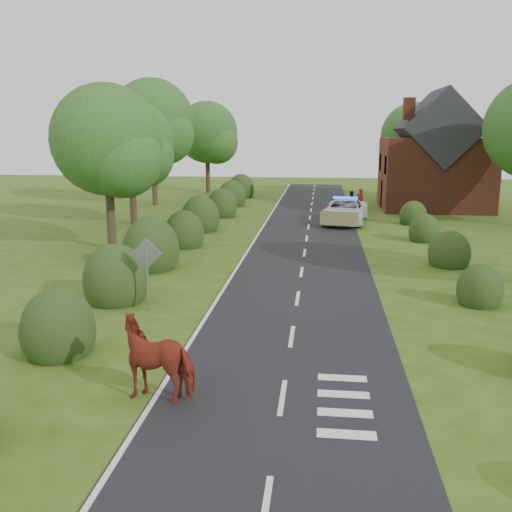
# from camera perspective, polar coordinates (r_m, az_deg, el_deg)

# --- Properties ---
(ground) EXTENTS (120.00, 120.00, 0.00)m
(ground) POSITION_cam_1_polar(r_m,az_deg,el_deg) (17.19, 3.59, -8.09)
(ground) COLOR #324F11
(road) EXTENTS (6.00, 70.00, 0.02)m
(road) POSITION_cam_1_polar(r_m,az_deg,el_deg) (31.67, 5.04, 1.43)
(road) COLOR black
(road) RESTS_ON ground
(road_markings) EXTENTS (4.96, 70.00, 0.01)m
(road_markings) POSITION_cam_1_polar(r_m,az_deg,el_deg) (29.72, 1.84, 0.77)
(road_markings) COLOR white
(road_markings) RESTS_ON road
(hedgerow_left) EXTENTS (2.75, 50.41, 3.00)m
(hedgerow_left) POSITION_cam_1_polar(r_m,az_deg,el_deg) (29.19, -8.01, 1.89)
(hedgerow_left) COLOR #1C3917
(hedgerow_left) RESTS_ON ground
(hedgerow_right) EXTENTS (2.10, 45.78, 2.10)m
(hedgerow_right) POSITION_cam_1_polar(r_m,az_deg,el_deg) (28.43, 18.24, 0.70)
(hedgerow_right) COLOR #1C3917
(hedgerow_right) RESTS_ON ground
(tree_left_a) EXTENTS (5.74, 5.60, 8.38)m
(tree_left_a) POSITION_cam_1_polar(r_m,az_deg,el_deg) (29.87, -14.33, 10.74)
(tree_left_a) COLOR #332316
(tree_left_a) RESTS_ON ground
(tree_left_b) EXTENTS (5.74, 5.60, 8.07)m
(tree_left_b) POSITION_cam_1_polar(r_m,az_deg,el_deg) (37.91, -12.15, 10.66)
(tree_left_b) COLOR #332316
(tree_left_b) RESTS_ON ground
(tree_left_c) EXTENTS (6.97, 6.80, 10.22)m
(tree_left_c) POSITION_cam_1_polar(r_m,az_deg,el_deg) (47.85, -10.04, 12.83)
(tree_left_c) COLOR #332316
(tree_left_c) RESTS_ON ground
(tree_left_d) EXTENTS (6.15, 6.00, 8.89)m
(tree_left_d) POSITION_cam_1_polar(r_m,az_deg,el_deg) (57.01, -4.67, 11.98)
(tree_left_d) COLOR #332316
(tree_left_d) RESTS_ON ground
(tree_right_c) EXTENTS (6.15, 6.00, 8.58)m
(tree_right_c) POSITION_cam_1_polar(r_m,az_deg,el_deg) (54.60, 15.82, 11.23)
(tree_right_c) COLOR #332316
(tree_right_c) RESTS_ON ground
(road_sign) EXTENTS (1.06, 0.08, 2.53)m
(road_sign) POSITION_cam_1_polar(r_m,az_deg,el_deg) (19.48, -10.87, -0.74)
(road_sign) COLOR gray
(road_sign) RESTS_ON ground
(house) EXTENTS (8.00, 7.40, 9.17)m
(house) POSITION_cam_1_polar(r_m,az_deg,el_deg) (46.95, 17.49, 9.12)
(house) COLOR brown
(house) RESTS_ON ground
(cow) EXTENTS (2.31, 1.37, 1.57)m
(cow) POSITION_cam_1_polar(r_m,az_deg,el_deg) (13.56, -9.61, -10.44)
(cow) COLOR maroon
(cow) RESTS_ON ground
(police_van) EXTENTS (3.51, 6.15, 1.76)m
(police_van) POSITION_cam_1_polar(r_m,az_deg,el_deg) (38.42, 8.88, 4.46)
(police_van) COLOR silver
(police_van) RESTS_ON ground
(pedestrian_red) EXTENTS (0.73, 0.64, 1.69)m
(pedestrian_red) POSITION_cam_1_polar(r_m,az_deg,el_deg) (44.73, 10.35, 5.57)
(pedestrian_red) COLOR #A41A23
(pedestrian_red) RESTS_ON ground
(pedestrian_purple) EXTENTS (0.89, 0.77, 1.56)m
(pedestrian_purple) POSITION_cam_1_polar(r_m,az_deg,el_deg) (44.28, 9.47, 5.44)
(pedestrian_purple) COLOR #2C144E
(pedestrian_purple) RESTS_ON ground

